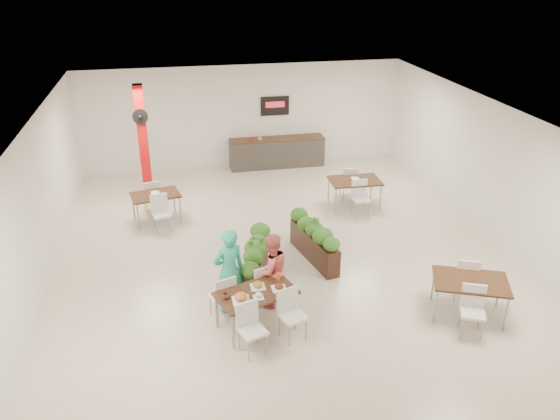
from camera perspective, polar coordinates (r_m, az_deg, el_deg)
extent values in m
plane|color=beige|center=(12.44, 0.28, -4.67)|extent=(12.00, 12.00, 0.00)
cube|color=white|center=(17.33, -3.85, 9.71)|extent=(10.00, 0.10, 3.20)
cube|color=white|center=(6.84, 11.21, -17.45)|extent=(10.00, 0.10, 3.20)
cube|color=white|center=(11.84, -24.11, 0.05)|extent=(0.10, 12.00, 3.20)
cube|color=white|center=(13.60, 21.43, 3.64)|extent=(0.10, 12.00, 3.20)
cube|color=white|center=(11.21, 0.31, 9.69)|extent=(10.00, 12.00, 0.04)
cube|color=#B80C0D|center=(15.10, -14.06, 6.68)|extent=(0.25, 0.25, 3.20)
cylinder|color=black|center=(14.70, -14.40, 9.42)|extent=(0.40, 0.06, 0.40)
sphere|color=black|center=(14.66, -14.40, 9.38)|extent=(0.12, 0.12, 0.12)
cube|color=#302E2B|center=(17.50, -0.32, 5.98)|extent=(3.00, 0.60, 0.90)
cube|color=black|center=(17.35, -0.32, 7.44)|extent=(3.00, 0.62, 0.04)
cube|color=black|center=(17.38, -0.54, 10.83)|extent=(0.90, 0.04, 0.60)
cube|color=red|center=(17.34, -0.52, 10.96)|extent=(0.60, 0.02, 0.18)
imported|color=maroon|center=(17.19, -2.96, 7.64)|extent=(0.09, 0.09, 0.19)
imported|color=gold|center=(17.23, -2.14, 7.66)|extent=(0.13, 0.13, 0.17)
cube|color=black|center=(9.80, -2.51, -8.67)|extent=(1.58, 1.21, 0.04)
cylinder|color=gray|center=(9.54, -4.93, -12.58)|extent=(0.04, 0.04, 0.71)
cylinder|color=gray|center=(10.04, 1.74, -10.34)|extent=(0.04, 0.04, 0.71)
cylinder|color=gray|center=(10.04, -6.68, -10.51)|extent=(0.04, 0.04, 0.71)
cylinder|color=gray|center=(10.52, -0.27, -8.50)|extent=(0.04, 0.04, 0.71)
cube|color=white|center=(10.26, -6.09, -8.96)|extent=(0.53, 0.53, 0.05)
cube|color=white|center=(9.98, -5.68, -8.31)|extent=(0.41, 0.18, 0.45)
cylinder|color=gray|center=(10.58, -5.58, -9.32)|extent=(0.02, 0.02, 0.43)
cylinder|color=gray|center=(10.47, -7.28, -9.83)|extent=(0.02, 0.02, 0.43)
cylinder|color=gray|center=(10.33, -4.75, -10.25)|extent=(0.02, 0.02, 0.43)
cylinder|color=gray|center=(10.21, -6.49, -10.78)|extent=(0.02, 0.02, 0.43)
cube|color=white|center=(10.56, -2.12, -7.76)|extent=(0.53, 0.53, 0.05)
cube|color=white|center=(10.28, -1.63, -7.09)|extent=(0.41, 0.18, 0.45)
cylinder|color=gray|center=(10.88, -1.75, -8.14)|extent=(0.02, 0.02, 0.43)
cylinder|color=gray|center=(10.75, -3.35, -8.64)|extent=(0.02, 0.02, 0.43)
cylinder|color=gray|center=(10.63, -0.84, -9.01)|extent=(0.02, 0.02, 0.43)
cylinder|color=gray|center=(10.50, -2.47, -9.53)|extent=(0.02, 0.02, 0.43)
cube|color=white|center=(9.38, -2.89, -12.53)|extent=(0.53, 0.53, 0.05)
cube|color=white|center=(9.37, -3.48, -10.70)|extent=(0.41, 0.18, 0.45)
cylinder|color=gray|center=(9.35, -3.30, -14.54)|extent=(0.02, 0.02, 0.43)
cylinder|color=gray|center=(9.47, -1.43, -13.89)|extent=(0.02, 0.02, 0.43)
cylinder|color=gray|center=(9.59, -4.27, -13.41)|extent=(0.02, 0.02, 0.43)
cylinder|color=gray|center=(9.71, -2.44, -12.80)|extent=(0.02, 0.02, 0.43)
cube|color=white|center=(9.70, 1.36, -11.07)|extent=(0.53, 0.53, 0.05)
cube|color=white|center=(9.69, 0.77, -9.31)|extent=(0.41, 0.18, 0.45)
cylinder|color=gray|center=(9.66, 1.02, -13.01)|extent=(0.02, 0.02, 0.43)
cylinder|color=gray|center=(9.80, 2.75, -12.37)|extent=(0.02, 0.02, 0.43)
cylinder|color=gray|center=(9.89, -0.04, -11.97)|extent=(0.02, 0.02, 0.43)
cylinder|color=gray|center=(10.03, 1.66, -11.37)|extent=(0.02, 0.02, 0.43)
cube|color=white|center=(9.58, -4.09, -9.40)|extent=(0.38, 0.38, 0.01)
ellipsoid|color=#9F5527|center=(9.54, -4.10, -9.03)|extent=(0.22, 0.22, 0.13)
cube|color=white|center=(9.92, -2.33, -8.04)|extent=(0.33, 0.33, 0.01)
ellipsoid|color=orange|center=(9.88, -2.34, -7.74)|extent=(0.18, 0.18, 0.11)
cube|color=white|center=(9.86, -0.11, -8.22)|extent=(0.33, 0.33, 0.01)
ellipsoid|color=#541410|center=(9.83, -0.11, -7.95)|extent=(0.16, 0.16, 0.10)
cube|color=white|center=(9.64, -2.26, -9.13)|extent=(0.23, 0.23, 0.01)
ellipsoid|color=white|center=(9.61, -2.27, -8.91)|extent=(0.12, 0.12, 0.07)
cylinder|color=orange|center=(10.09, -0.16, -6.93)|extent=(0.07, 0.07, 0.15)
imported|color=brown|center=(9.64, -5.72, -8.94)|extent=(0.12, 0.12, 0.10)
imported|color=teal|center=(10.24, -5.34, -6.34)|extent=(0.72, 0.59, 1.71)
imported|color=#E76967|center=(10.38, -0.91, -6.34)|extent=(0.89, 0.78, 1.52)
cube|color=black|center=(11.38, -2.55, -5.92)|extent=(0.84, 1.90, 0.63)
ellipsoid|color=#1C5518|center=(10.48, -3.15, -6.11)|extent=(0.40, 0.40, 0.32)
ellipsoid|color=#1C5518|center=(10.82, -2.86, -5.02)|extent=(0.40, 0.40, 0.32)
ellipsoid|color=#1C5518|center=(11.17, -2.59, -4.01)|extent=(0.40, 0.40, 0.32)
ellipsoid|color=#1C5518|center=(11.51, -2.34, -3.05)|extent=(0.40, 0.40, 0.32)
ellipsoid|color=#1C5518|center=(11.86, -2.10, -2.15)|extent=(0.40, 0.40, 0.32)
imported|color=#1C5518|center=(11.12, -2.60, -3.62)|extent=(0.37, 0.32, 0.41)
cube|color=black|center=(12.15, 3.57, -3.85)|extent=(0.69, 1.87, 0.62)
ellipsoid|color=#1C5518|center=(11.35, 5.41, -3.67)|extent=(0.40, 0.40, 0.32)
ellipsoid|color=#1C5518|center=(11.64, 4.49, -2.84)|extent=(0.40, 0.40, 0.32)
ellipsoid|color=#1C5518|center=(11.95, 3.62, -2.05)|extent=(0.40, 0.40, 0.32)
ellipsoid|color=#1C5518|center=(12.25, 2.79, -1.30)|extent=(0.40, 0.40, 0.32)
ellipsoid|color=#1C5518|center=(12.56, 2.01, -0.59)|extent=(0.40, 0.40, 0.32)
imported|color=#1C5518|center=(11.91, 3.63, -1.71)|extent=(0.22, 0.22, 0.40)
cube|color=black|center=(14.01, -12.90, 1.55)|extent=(1.31, 1.01, 0.04)
cylinder|color=gray|center=(13.79, -14.60, -0.74)|extent=(0.04, 0.04, 0.71)
cylinder|color=gray|center=(13.96, -10.37, -0.01)|extent=(0.04, 0.04, 0.71)
cylinder|color=gray|center=(14.39, -15.07, 0.31)|extent=(0.04, 0.04, 0.71)
cylinder|color=gray|center=(14.55, -11.00, 1.01)|extent=(0.04, 0.04, 0.71)
cube|color=white|center=(14.67, -13.27, 1.40)|extent=(0.50, 0.50, 0.05)
cube|color=white|center=(14.40, -13.22, 2.03)|extent=(0.42, 0.13, 0.45)
cylinder|color=gray|center=(14.94, -12.68, 0.92)|extent=(0.02, 0.02, 0.43)
cylinder|color=gray|center=(14.89, -13.95, 0.70)|extent=(0.02, 0.02, 0.43)
cylinder|color=gray|center=(14.63, -12.40, 0.42)|extent=(0.02, 0.02, 0.43)
cylinder|color=gray|center=(14.58, -13.70, 0.19)|extent=(0.02, 0.02, 0.43)
cube|color=white|center=(13.58, -12.27, -0.46)|extent=(0.50, 0.50, 0.05)
cube|color=white|center=(13.65, -12.54, 0.80)|extent=(0.42, 0.13, 0.45)
cylinder|color=gray|center=(13.51, -12.73, -1.77)|extent=(0.02, 0.02, 0.43)
cylinder|color=gray|center=(13.56, -11.33, -1.52)|extent=(0.02, 0.02, 0.43)
cylinder|color=gray|center=(13.81, -13.02, -1.18)|extent=(0.02, 0.02, 0.43)
cylinder|color=gray|center=(13.86, -11.65, -0.94)|extent=(0.02, 0.02, 0.43)
imported|color=white|center=(13.99, -12.92, 1.72)|extent=(0.22, 0.22, 0.05)
cube|color=black|center=(14.68, 7.83, 3.06)|extent=(1.38, 0.95, 0.04)
cylinder|color=gray|center=(14.32, 5.84, 0.96)|extent=(0.04, 0.04, 0.71)
cylinder|color=gray|center=(14.67, 10.46, 1.26)|extent=(0.04, 0.04, 0.71)
cylinder|color=gray|center=(15.01, 5.10, 2.15)|extent=(0.04, 0.04, 0.71)
cylinder|color=gray|center=(15.34, 9.53, 2.41)|extent=(0.04, 0.04, 0.71)
cube|color=white|center=(15.31, 7.14, 2.92)|extent=(0.44, 0.44, 0.05)
cube|color=white|center=(15.05, 7.38, 3.53)|extent=(0.42, 0.06, 0.45)
cylinder|color=gray|center=(15.60, 7.52, 2.39)|extent=(0.02, 0.02, 0.43)
cylinder|color=gray|center=(15.51, 6.32, 2.31)|extent=(0.02, 0.02, 0.43)
cylinder|color=gray|center=(15.30, 7.88, 1.90)|extent=(0.02, 0.02, 0.43)
cylinder|color=gray|center=(15.21, 6.65, 1.83)|extent=(0.02, 0.02, 0.43)
cube|color=white|center=(14.26, 8.44, 1.12)|extent=(0.44, 0.44, 0.05)
cube|color=white|center=(14.33, 8.29, 2.34)|extent=(0.42, 0.06, 0.45)
cylinder|color=gray|center=(14.16, 7.93, -0.07)|extent=(0.02, 0.02, 0.43)
cylinder|color=gray|center=(14.26, 9.24, 0.03)|extent=(0.02, 0.02, 0.43)
cylinder|color=gray|center=(14.45, 7.55, 0.50)|extent=(0.02, 0.02, 0.43)
cylinder|color=gray|center=(14.55, 8.83, 0.58)|extent=(0.02, 0.02, 0.43)
imported|color=white|center=(14.66, 7.84, 3.23)|extent=(0.22, 0.22, 0.05)
cube|color=black|center=(10.71, 19.32, -7.06)|extent=(1.59, 1.34, 0.04)
cylinder|color=gray|center=(10.50, 15.94, -9.69)|extent=(0.04, 0.04, 0.71)
cylinder|color=gray|center=(10.70, 22.55, -10.04)|extent=(0.04, 0.04, 0.71)
cylinder|color=gray|center=(11.14, 15.69, -7.45)|extent=(0.04, 0.04, 0.71)
cylinder|color=gray|center=(11.34, 21.90, -7.82)|extent=(0.04, 0.04, 0.71)
cube|color=white|center=(11.36, 18.77, -6.67)|extent=(0.55, 0.55, 0.05)
cube|color=white|center=(11.07, 19.05, -6.08)|extent=(0.40, 0.20, 0.45)
cylinder|color=gray|center=(11.65, 19.36, -7.28)|extent=(0.02, 0.02, 0.43)
cylinder|color=gray|center=(11.59, 17.69, -7.18)|extent=(0.02, 0.02, 0.43)
cylinder|color=gray|center=(11.36, 19.55, -8.18)|extent=(0.02, 0.02, 0.43)
cylinder|color=gray|center=(11.31, 17.84, -8.08)|extent=(0.02, 0.02, 0.43)
cube|color=white|center=(10.36, 19.48, -10.11)|extent=(0.55, 0.55, 0.05)
cube|color=white|center=(10.38, 19.55, -8.38)|extent=(0.40, 0.20, 0.45)
cylinder|color=gray|center=(10.32, 18.46, -11.67)|extent=(0.02, 0.02, 0.43)
cylinder|color=gray|center=(10.38, 20.35, -11.76)|extent=(0.02, 0.02, 0.43)
cylinder|color=gray|center=(10.60, 18.27, -10.58)|extent=(0.02, 0.02, 0.43)
cylinder|color=gray|center=(10.66, 20.11, -10.68)|extent=(0.02, 0.02, 0.43)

